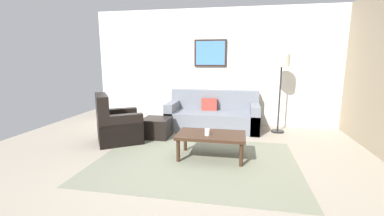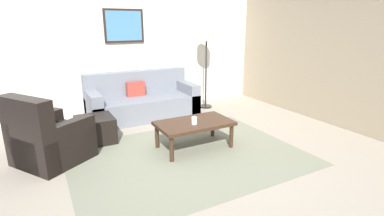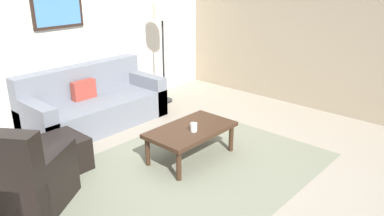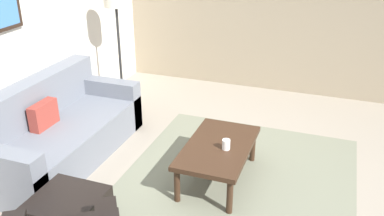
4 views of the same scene
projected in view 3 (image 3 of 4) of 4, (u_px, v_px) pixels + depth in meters
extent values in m
plane|color=gray|center=(191.00, 170.00, 4.47)|extent=(8.00, 8.00, 0.00)
cube|color=silver|center=(62.00, 29.00, 5.61)|extent=(6.00, 0.12, 2.80)
cube|color=gray|center=(315.00, 24.00, 6.07)|extent=(0.12, 5.20, 2.80)
cube|color=slate|center=(191.00, 169.00, 4.47)|extent=(3.15, 2.35, 0.01)
cube|color=slate|center=(96.00, 112.00, 5.67)|extent=(2.08, 0.94, 0.42)
cube|color=slate|center=(82.00, 93.00, 5.81)|extent=(2.08, 0.24, 0.88)
cube|color=slate|center=(36.00, 124.00, 4.98)|extent=(0.20, 0.94, 0.62)
cube|color=slate|center=(143.00, 92.00, 6.29)|extent=(0.20, 0.94, 0.62)
cube|color=#99382D|center=(84.00, 90.00, 5.56)|extent=(0.36, 0.12, 0.28)
cube|color=black|center=(23.00, 187.00, 3.70)|extent=(1.11, 1.11, 0.44)
cube|color=black|center=(0.00, 181.00, 3.33)|extent=(0.61, 0.78, 0.95)
cube|color=black|center=(53.00, 183.00, 3.63)|extent=(0.76, 0.57, 0.60)
cube|color=black|center=(60.00, 154.00, 4.40)|extent=(0.56, 0.56, 0.40)
cylinder|color=#382316|center=(179.00, 166.00, 4.18)|extent=(0.06, 0.06, 0.36)
cylinder|color=#382316|center=(231.00, 138.00, 4.87)|extent=(0.06, 0.06, 0.36)
cylinder|color=#382316|center=(148.00, 152.00, 4.51)|extent=(0.06, 0.06, 0.36)
cylinder|color=#382316|center=(201.00, 128.00, 5.19)|extent=(0.06, 0.06, 0.36)
cube|color=#382316|center=(191.00, 130.00, 4.62)|extent=(1.10, 0.64, 0.05)
cylinder|color=white|center=(194.00, 127.00, 4.50)|extent=(0.08, 0.08, 0.10)
cylinder|color=black|center=(165.00, 100.00, 6.78)|extent=(0.28, 0.28, 0.03)
cylinder|color=#262626|center=(163.00, 62.00, 6.53)|extent=(0.04, 0.04, 1.45)
cylinder|color=beige|center=(162.00, 11.00, 6.23)|extent=(0.32, 0.32, 0.26)
cube|color=black|center=(57.00, 5.00, 5.37)|extent=(0.78, 0.04, 0.64)
cube|color=#4279B6|center=(58.00, 5.00, 5.36)|extent=(0.70, 0.01, 0.56)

